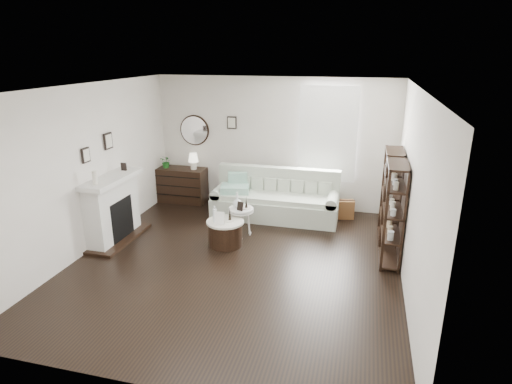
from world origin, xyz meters
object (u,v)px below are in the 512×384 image
(dresser, at_px, (181,185))
(drum_table, at_px, (225,233))
(sofa, at_px, (276,202))
(pedestal_table, at_px, (241,211))

(dresser, height_order, drum_table, dresser)
(sofa, bearing_deg, drum_table, -110.23)
(dresser, bearing_deg, pedestal_table, -39.38)
(sofa, relative_size, dresser, 2.18)
(sofa, distance_m, drum_table, 1.62)
(drum_table, bearing_deg, pedestal_table, 68.18)
(sofa, relative_size, drum_table, 3.88)
(drum_table, height_order, pedestal_table, pedestal_table)
(dresser, bearing_deg, drum_table, -48.89)
(sofa, distance_m, pedestal_table, 1.19)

